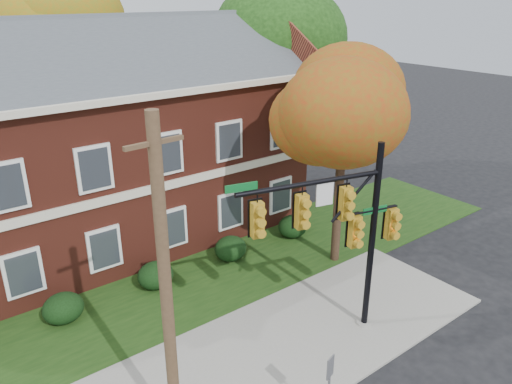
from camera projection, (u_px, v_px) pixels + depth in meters
ground at (315, 359)px, 15.48m from camera, size 120.00×120.00×0.00m
sidewalk at (293, 342)px, 16.20m from camera, size 14.00×5.00×0.08m
grass_strip at (210, 277)px, 19.88m from camera, size 30.00×6.00×0.04m
apartment_building at (91, 133)px, 21.27m from camera, size 18.80×8.80×9.74m
hedge_left at (63, 308)px, 17.09m from camera, size 1.40×1.26×1.05m
hedge_center at (156, 275)px, 19.07m from camera, size 1.40×1.26×1.05m
hedge_right at (231, 249)px, 21.06m from camera, size 1.40×1.26×1.05m
hedge_far_right at (293, 226)px, 23.04m from camera, size 1.40×1.26×1.05m
tree_near_right at (351, 104)px, 18.79m from camera, size 4.50×4.25×8.58m
tree_right_rear at (281, 41)px, 27.13m from camera, size 6.30×5.95×10.62m
tree_far_rear at (52, 27)px, 26.34m from camera, size 6.84×6.46×11.52m
traffic_signal at (342, 225)px, 15.12m from camera, size 5.69×1.55×6.50m
utility_pole at (166, 295)px, 11.14m from camera, size 1.33×0.30×8.50m
sign_post at (329, 380)px, 12.61m from camera, size 0.32×0.13×2.19m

